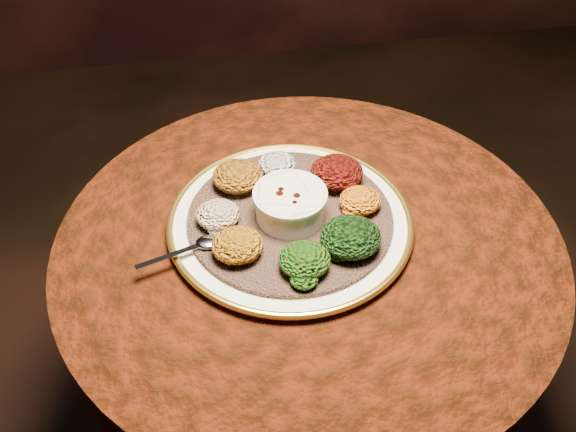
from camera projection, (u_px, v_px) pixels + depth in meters
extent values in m
plane|color=black|center=(303.00, 429.00, 1.72)|extent=(4.00, 4.00, 0.00)
cylinder|color=black|center=(303.00, 425.00, 1.70)|extent=(0.44, 0.44, 0.04)
cylinder|color=black|center=(305.00, 356.00, 1.48)|extent=(0.12, 0.12, 0.68)
cylinder|color=black|center=(308.00, 250.00, 1.23)|extent=(0.80, 0.80, 0.04)
cylinder|color=#3A1104|center=(307.00, 297.00, 1.33)|extent=(0.93, 0.93, 0.34)
cylinder|color=#3A1104|center=(309.00, 240.00, 1.22)|extent=(0.96, 0.96, 0.01)
cylinder|color=white|center=(290.00, 223.00, 1.23)|extent=(0.51, 0.51, 0.02)
torus|color=gold|center=(290.00, 220.00, 1.22)|extent=(0.47, 0.47, 0.01)
cylinder|color=brown|center=(290.00, 218.00, 1.22)|extent=(0.49, 0.49, 0.01)
cylinder|color=silver|center=(290.00, 205.00, 1.19)|extent=(0.13, 0.13, 0.06)
cylinder|color=silver|center=(290.00, 194.00, 1.18)|extent=(0.14, 0.14, 0.01)
cylinder|color=#601904|center=(290.00, 198.00, 1.18)|extent=(0.11, 0.11, 0.01)
ellipsoid|color=silver|center=(209.00, 242.00, 1.16)|extent=(0.05, 0.04, 0.01)
cube|color=silver|center=(172.00, 255.00, 1.13)|extent=(0.13, 0.05, 0.00)
ellipsoid|color=beige|center=(277.00, 164.00, 1.30)|extent=(0.08, 0.07, 0.04)
ellipsoid|color=black|center=(337.00, 172.00, 1.27)|extent=(0.11, 0.10, 0.05)
ellipsoid|color=#A9680E|center=(360.00, 200.00, 1.22)|extent=(0.08, 0.08, 0.04)
ellipsoid|color=black|center=(350.00, 237.00, 1.14)|extent=(0.11, 0.10, 0.05)
ellipsoid|color=#9B2B0A|center=(304.00, 260.00, 1.10)|extent=(0.09, 0.09, 0.04)
ellipsoid|color=#B1600F|center=(237.00, 245.00, 1.13)|extent=(0.09, 0.09, 0.04)
ellipsoid|color=maroon|center=(218.00, 214.00, 1.19)|extent=(0.08, 0.08, 0.04)
ellipsoid|color=#995E12|center=(238.00, 176.00, 1.26)|extent=(0.10, 0.10, 0.05)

